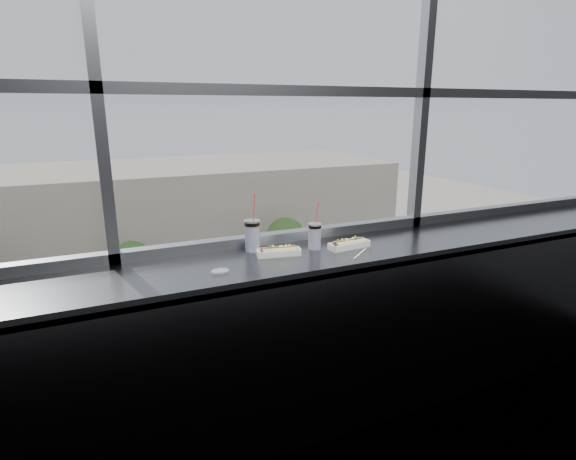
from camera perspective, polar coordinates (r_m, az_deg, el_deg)
name	(u,v)px	position (r m, az deg, el deg)	size (l,w,h in m)	color
wall_back_lower	(285,321)	(3.01, -0.40, -11.45)	(6.00, 6.00, 0.00)	black
window_glass	(283,35)	(2.74, -0.66, 23.56)	(6.00, 6.00, 0.00)	silver
window_mullions	(284,34)	(2.72, -0.48, 23.62)	(6.00, 0.08, 2.40)	gray
counter	(304,258)	(2.58, 2.03, -3.62)	(6.00, 0.55, 0.06)	slate
counter_fascia	(323,361)	(2.60, 4.49, -16.22)	(6.00, 0.04, 1.04)	slate
hotdog_tray_left	(279,251)	(2.53, -1.17, -2.72)	(0.26, 0.13, 0.06)	white
hotdog_tray_right	(349,244)	(2.68, 7.78, -1.75)	(0.26, 0.11, 0.06)	white
soda_cup_left	(252,234)	(2.60, -4.56, -0.51)	(0.09, 0.09, 0.35)	white
soda_cup_right	(315,235)	(2.63, 3.41, -0.63)	(0.08, 0.08, 0.29)	white
loose_straw	(360,253)	(2.59, 9.15, -2.96)	(0.01, 0.01, 0.21)	white
wrapper	(220,271)	(2.30, -8.63, -5.13)	(0.10, 0.07, 0.02)	silver
plaza_ground	(108,243)	(47.76, -21.85, -1.51)	(120.00, 120.00, 0.00)	#B9AE9D
street_asphalt	(133,361)	(25.92, -19.11, -15.42)	(80.00, 10.00, 0.06)	black
far_sidewalk	(121,303)	(33.10, -20.47, -8.64)	(80.00, 6.00, 0.04)	#B9AE9D
far_building	(107,215)	(41.45, -22.01, 1.76)	(50.00, 14.00, 8.00)	#B3A48C
car_near_c	(162,377)	(21.95, -15.69, -17.51)	(6.96, 2.90, 2.32)	maroon
car_far_b	(147,309)	(29.10, -17.45, -9.51)	(5.91, 2.46, 1.97)	maroon
car_far_c	(298,281)	(31.56, 1.30, -6.43)	(6.98, 2.91, 2.33)	#B8B8B8
car_near_e	(424,318)	(27.66, 16.85, -10.65)	(6.29, 2.62, 2.10)	navy
car_near_d	(257,359)	(22.95, -3.91, -16.03)	(5.57, 2.32, 1.86)	silver
pedestrian_d	(252,273)	(33.23, -4.65, -5.48)	(0.98, 0.74, 2.21)	#66605B
pedestrian_a	(20,307)	(32.84, -30.91, -8.34)	(0.82, 0.61, 1.83)	#66605B
pedestrian_c	(196,270)	(34.31, -11.58, -5.03)	(1.00, 0.75, 2.26)	#66605B
tree_center	(132,261)	(32.14, -19.18, -3.75)	(2.73, 2.73, 4.26)	#47382B
tree_right	(286,237)	(34.67, -0.28, -0.91)	(3.05, 3.05, 4.76)	#47382B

